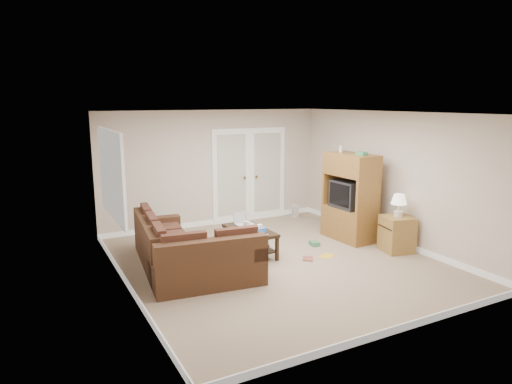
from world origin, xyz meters
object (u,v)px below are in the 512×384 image
sectional_sofa (183,254)px  side_cabinet (397,231)px  tv_armoire (350,197)px  coffee_table (250,240)px

sectional_sofa → side_cabinet: bearing=-5.6°
sectional_sofa → tv_armoire: tv_armoire is taller
sectional_sofa → coffee_table: bearing=19.1°
sectional_sofa → tv_armoire: (3.48, 0.19, 0.55)m
tv_armoire → sectional_sofa: bearing=-179.6°
side_cabinet → tv_armoire: bearing=117.3°
tv_armoire → side_cabinet: tv_armoire is taller
coffee_table → side_cabinet: bearing=-26.2°
sectional_sofa → tv_armoire: size_ratio=1.47×
coffee_table → side_cabinet: (2.43, -1.11, 0.13)m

